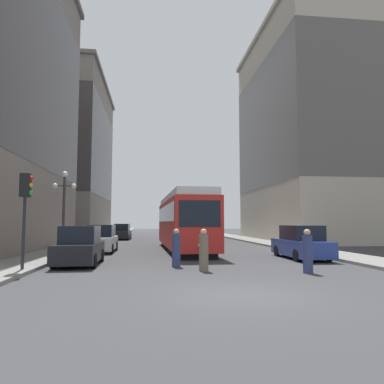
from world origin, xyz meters
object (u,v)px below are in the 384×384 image
(parked_car_left_near, at_px, (80,247))
(pedestrian_crossing_near, at_px, (176,249))
(pedestrian_crossing_far, at_px, (204,251))
(parked_car_left_far, at_px, (122,232))
(transit_bus, at_px, (198,223))
(pedestrian_on_sidewalk, at_px, (308,253))
(streetcar, at_px, (183,221))
(parked_car_left_mid, at_px, (101,239))
(traffic_light_near_left, at_px, (26,195))
(lamp_post_left_near, at_px, (64,198))
(parked_car_right_far, at_px, (301,243))

(parked_car_left_near, xyz_separation_m, pedestrian_crossing_near, (4.47, -1.27, -0.05))
(pedestrian_crossing_near, height_order, pedestrian_crossing_far, pedestrian_crossing_far)
(parked_car_left_far, bearing_deg, transit_bus, 11.72)
(pedestrian_crossing_near, distance_m, pedestrian_on_sidewalk, 5.64)
(parked_car_left_far, bearing_deg, parked_car_left_near, -88.22)
(streetcar, relative_size, parked_car_left_far, 3.38)
(parked_car_left_far, xyz_separation_m, pedestrian_on_sidewalk, (9.47, -28.19, -0.04))
(streetcar, xyz_separation_m, parked_car_left_mid, (-5.60, -0.84, -1.26))
(streetcar, relative_size, transit_bus, 1.19)
(pedestrian_on_sidewalk, bearing_deg, traffic_light_near_left, -10.43)
(parked_car_left_mid, height_order, lamp_post_left_near, lamp_post_left_near)
(parked_car_left_near, height_order, pedestrian_on_sidewalk, parked_car_left_near)
(parked_car_left_near, height_order, parked_car_left_far, same)
(parked_car_left_near, height_order, traffic_light_near_left, traffic_light_near_left)
(parked_car_left_far, xyz_separation_m, pedestrian_crossing_near, (4.46, -25.60, -0.05))
(transit_bus, xyz_separation_m, parked_car_left_far, (-9.00, -1.58, -1.10))
(parked_car_left_mid, bearing_deg, parked_car_left_far, 90.00)
(streetcar, bearing_deg, parked_car_left_near, -126.61)
(transit_bus, bearing_deg, parked_car_left_mid, -115.19)
(streetcar, bearing_deg, transit_bus, 77.14)
(lamp_post_left_near, bearing_deg, pedestrian_crossing_near, -43.14)
(pedestrian_crossing_far, xyz_separation_m, traffic_light_near_left, (-7.17, 0.23, 2.27))
(pedestrian_crossing_near, distance_m, traffic_light_near_left, 6.68)
(transit_bus, bearing_deg, parked_car_left_far, -169.49)
(parked_car_left_mid, relative_size, lamp_post_left_near, 0.93)
(transit_bus, xyz_separation_m, traffic_light_near_left, (-10.68, -28.46, 1.13))
(parked_car_left_mid, height_order, traffic_light_near_left, traffic_light_near_left)
(transit_bus, xyz_separation_m, parked_car_left_mid, (-9.00, -18.64, -1.10))
(traffic_light_near_left, bearing_deg, lamp_post_left_near, 91.72)
(streetcar, relative_size, lamp_post_left_near, 2.93)
(pedestrian_crossing_near, relative_size, pedestrian_crossing_far, 0.99)
(parked_car_left_mid, bearing_deg, traffic_light_near_left, -99.72)
(transit_bus, bearing_deg, pedestrian_crossing_near, -98.89)
(parked_car_left_far, distance_m, pedestrian_crossing_near, 25.99)
(streetcar, distance_m, transit_bus, 18.12)
(traffic_light_near_left, bearing_deg, pedestrian_crossing_far, -1.82)
(parked_car_right_far, height_order, pedestrian_crossing_far, parked_car_right_far)
(pedestrian_crossing_near, relative_size, pedestrian_on_sidewalk, 0.99)
(transit_bus, bearing_deg, lamp_post_left_near, -116.61)
(traffic_light_near_left, bearing_deg, parked_car_left_near, 56.54)
(parked_car_left_near, bearing_deg, pedestrian_on_sidewalk, -22.94)
(parked_car_left_far, relative_size, traffic_light_near_left, 1.13)
(transit_bus, relative_size, pedestrian_crossing_far, 7.03)
(traffic_light_near_left, bearing_deg, transit_bus, 69.43)
(pedestrian_on_sidewalk, bearing_deg, transit_bus, -92.82)
(parked_car_left_near, distance_m, lamp_post_left_near, 5.69)
(pedestrian_on_sidewalk, xyz_separation_m, lamp_post_left_near, (-11.37, 8.55, 2.62))
(transit_bus, height_order, pedestrian_crossing_far, transit_bus)
(transit_bus, xyz_separation_m, parked_car_right_far, (2.53, -24.41, -1.10))
(parked_car_left_mid, bearing_deg, lamp_post_left_near, -126.41)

